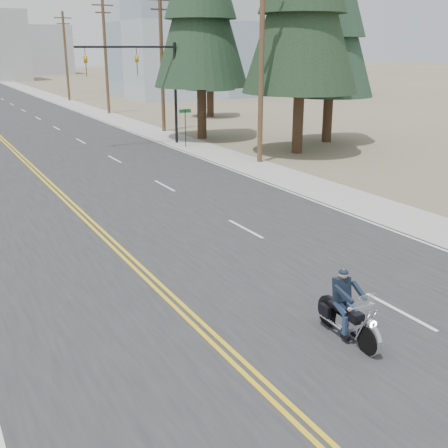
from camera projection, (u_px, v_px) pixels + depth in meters
name	position (u px, v px, depth m)	size (l,w,h in m)	color
sidewalk_right	(62.00, 101.00, 73.06)	(3.00, 200.00, 0.01)	#A5A5A0
traffic_mast_right	(148.00, 74.00, 38.58)	(7.10, 0.26, 7.00)	black
street_sign	(185.00, 121.00, 38.68)	(0.90, 0.06, 2.62)	black
utility_pole_b	(261.00, 60.00, 32.33)	(2.20, 0.30, 11.50)	brown
utility_pole_c	(162.00, 60.00, 44.98)	(2.20, 0.30, 11.00)	brown
utility_pole_d	(105.00, 54.00, 57.47)	(2.20, 0.30, 11.50)	brown
utility_pole_e	(66.00, 55.00, 71.79)	(2.20, 0.30, 11.00)	brown
glass_building	(202.00, 23.00, 79.38)	(24.00, 16.00, 20.00)	#9EB5CC
haze_bldg_c	(151.00, 36.00, 116.84)	(16.00, 12.00, 18.00)	#B7BCC6
haze_bldg_e	(40.00, 50.00, 144.43)	(14.00, 14.00, 12.00)	#B7BCC6
motorcyclist	(349.00, 307.00, 13.19)	(0.93, 2.16, 1.69)	black
conifer_mid	(334.00, 5.00, 38.68)	(6.19, 6.19, 16.52)	#382619
conifer_far	(210.00, 37.00, 54.15)	(4.95, 4.95, 13.25)	#382619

